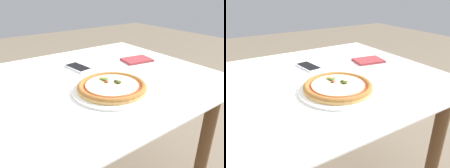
% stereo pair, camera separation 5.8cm
% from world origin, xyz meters
% --- Properties ---
extents(dining_table, '(1.41, 0.90, 0.76)m').
position_xyz_m(dining_table, '(0.00, 0.00, 0.67)').
color(dining_table, brown).
rests_on(dining_table, ground_plane).
extents(pizza_plate, '(0.30, 0.30, 0.04)m').
position_xyz_m(pizza_plate, '(0.17, -0.16, 0.77)').
color(pizza_plate, white).
rests_on(pizza_plate, dining_table).
extents(cell_phone, '(0.09, 0.15, 0.01)m').
position_xyz_m(cell_phone, '(0.18, 0.14, 0.76)').
color(cell_phone, white).
rests_on(cell_phone, dining_table).
extents(napkin_folded, '(0.17, 0.13, 0.01)m').
position_xyz_m(napkin_folded, '(0.50, 0.07, 0.76)').
color(napkin_folded, '#933338').
rests_on(napkin_folded, dining_table).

